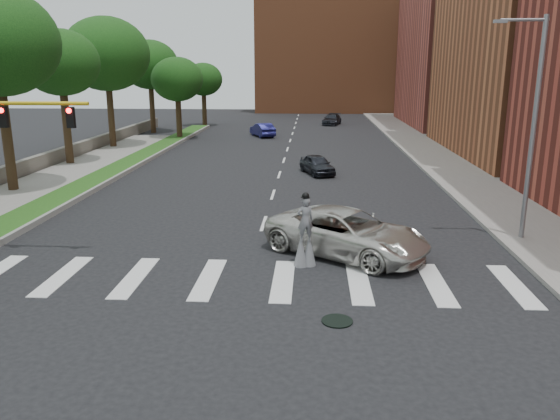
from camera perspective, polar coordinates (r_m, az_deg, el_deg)
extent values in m
plane|color=black|center=(17.94, -4.00, -8.49)|extent=(160.00, 160.00, 0.00)
cube|color=#1E4B15|center=(39.47, -17.02, 3.91)|extent=(2.00, 60.00, 0.25)
cube|color=gray|center=(39.11, -15.58, 3.95)|extent=(0.20, 60.00, 0.28)
cube|color=gray|center=(43.18, 17.20, 4.73)|extent=(5.00, 90.00, 0.18)
cube|color=#615B53|center=(43.39, -23.01, 4.88)|extent=(0.50, 56.00, 1.10)
cylinder|color=black|center=(16.00, 5.99, -11.46)|extent=(0.90, 0.90, 0.04)
cube|color=#A3473C|center=(73.15, 19.92, 16.13)|extent=(16.00, 22.00, 20.00)
cube|color=#9C5431|center=(94.45, 5.93, 15.76)|extent=(26.00, 14.00, 18.00)
cylinder|color=slate|center=(24.15, 24.93, 7.26)|extent=(0.20, 0.20, 9.00)
cylinder|color=slate|center=(23.80, 24.21, 17.67)|extent=(1.80, 0.12, 0.12)
cube|color=slate|center=(23.51, 22.04, 17.81)|extent=(0.50, 0.18, 0.12)
cylinder|color=gold|center=(22.11, -25.71, 10.02)|extent=(5.20, 0.14, 0.14)
cube|color=black|center=(22.44, -26.92, 8.64)|extent=(0.28, 0.18, 0.75)
cylinder|color=#FF0C0C|center=(22.34, -27.12, 9.25)|extent=(0.18, 0.06, 0.18)
cube|color=black|center=(21.30, -21.03, 9.01)|extent=(0.28, 0.18, 0.75)
cylinder|color=#FF0C0C|center=(21.19, -21.20, 9.65)|extent=(0.18, 0.06, 0.18)
cylinder|color=black|center=(20.05, 3.05, -4.54)|extent=(0.07, 0.07, 0.91)
cylinder|color=black|center=(19.96, 2.18, -4.62)|extent=(0.07, 0.07, 0.91)
cone|color=#5D5D62|center=(20.02, 3.06, -4.23)|extent=(0.52, 0.52, 1.14)
cone|color=#5D5D62|center=(19.92, 2.18, -4.31)|extent=(0.52, 0.52, 1.14)
imported|color=#5D5D62|center=(19.62, 2.66, -1.03)|extent=(0.70, 0.56, 1.66)
sphere|color=black|center=(19.40, 2.69, 1.49)|extent=(0.26, 0.26, 0.26)
cylinder|color=black|center=(19.41, 2.69, 1.35)|extent=(0.34, 0.34, 0.02)
cube|color=yellow|center=(19.63, 2.55, 0.35)|extent=(0.22, 0.05, 0.10)
imported|color=silver|center=(21.14, 7.01, -2.39)|extent=(6.95, 5.98, 1.77)
imported|color=black|center=(37.36, 3.90, 4.77)|extent=(2.75, 4.11, 1.30)
imported|color=navy|center=(58.04, -1.85, 8.38)|extent=(3.16, 4.56, 1.42)
imported|color=black|center=(70.63, 5.45, 9.41)|extent=(2.83, 4.93, 1.35)
cylinder|color=black|center=(34.92, -26.65, 7.01)|extent=(0.56, 0.56, 6.66)
cylinder|color=black|center=(43.35, -21.41, 8.32)|extent=(0.56, 0.56, 6.03)
ellipsoid|color=#11350F|center=(43.16, -21.96, 14.11)|extent=(5.51, 5.51, 4.68)
cylinder|color=black|center=(51.53, -17.26, 9.69)|extent=(0.56, 0.56, 6.33)
ellipsoid|color=#11350F|center=(51.39, -17.70, 15.27)|extent=(7.45, 7.45, 6.33)
cylinder|color=black|center=(62.91, -13.22, 10.50)|extent=(0.56, 0.56, 5.82)
ellipsoid|color=#11350F|center=(62.78, -13.46, 14.56)|extent=(6.20, 6.20, 5.27)
cylinder|color=black|center=(56.69, -10.53, 9.64)|extent=(0.56, 0.56, 4.66)
ellipsoid|color=#11350F|center=(56.50, -10.71, 13.28)|extent=(5.11, 5.11, 4.35)
cylinder|color=black|center=(69.20, -7.92, 10.54)|extent=(0.56, 0.56, 4.51)
ellipsoid|color=#11350F|center=(69.05, -8.02, 13.37)|extent=(4.66, 4.66, 3.96)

